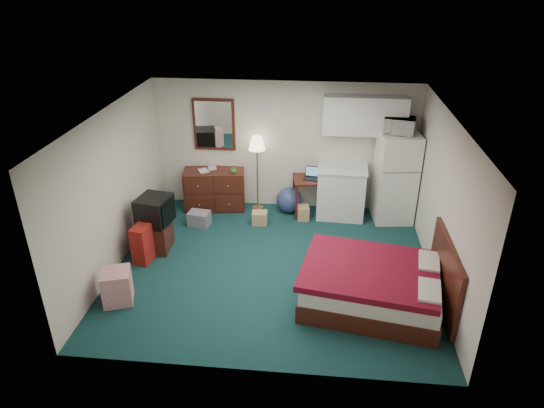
# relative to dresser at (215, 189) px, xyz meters

# --- Properties ---
(floor) EXTENTS (5.00, 4.50, 0.01)m
(floor) POSITION_rel_dresser_xyz_m (1.35, -1.98, -0.40)
(floor) COLOR black
(floor) RESTS_ON ground
(ceiling) EXTENTS (5.00, 4.50, 0.01)m
(ceiling) POSITION_rel_dresser_xyz_m (1.35, -1.98, 2.10)
(ceiling) COLOR beige
(ceiling) RESTS_ON walls
(walls) EXTENTS (5.01, 4.51, 2.50)m
(walls) POSITION_rel_dresser_xyz_m (1.35, -1.98, 0.85)
(walls) COLOR beige
(walls) RESTS_ON floor
(mirror) EXTENTS (0.80, 0.06, 1.00)m
(mirror) POSITION_rel_dresser_xyz_m (0.00, 0.24, 1.25)
(mirror) COLOR white
(mirror) RESTS_ON walls
(upper_cabinets) EXTENTS (1.50, 0.35, 0.70)m
(upper_cabinets) POSITION_rel_dresser_xyz_m (2.80, 0.10, 1.55)
(upper_cabinets) COLOR white
(upper_cabinets) RESTS_ON walls
(headboard) EXTENTS (0.06, 1.56, 1.00)m
(headboard) POSITION_rel_dresser_xyz_m (3.81, -2.78, 0.15)
(headboard) COLOR #380F0A
(headboard) RESTS_ON walls
(dresser) EXTENTS (1.23, 0.69, 0.80)m
(dresser) POSITION_rel_dresser_xyz_m (0.00, 0.00, 0.00)
(dresser) COLOR #380F0A
(dresser) RESTS_ON floor
(floor_lamp) EXTENTS (0.34, 0.34, 1.49)m
(floor_lamp) POSITION_rel_dresser_xyz_m (0.84, 0.07, 0.35)
(floor_lamp) COLOR tan
(floor_lamp) RESTS_ON floor
(desk) EXTENTS (0.67, 0.67, 0.74)m
(desk) POSITION_rel_dresser_xyz_m (1.85, -0.05, -0.03)
(desk) COLOR #380F0A
(desk) RESTS_ON floor
(exercise_ball) EXTENTS (0.56, 0.56, 0.50)m
(exercise_ball) POSITION_rel_dresser_xyz_m (1.47, -0.02, -0.15)
(exercise_ball) COLOR navy
(exercise_ball) RESTS_ON floor
(kitchen_counter) EXTENTS (0.91, 0.71, 0.96)m
(kitchen_counter) POSITION_rel_dresser_xyz_m (2.47, -0.07, 0.08)
(kitchen_counter) COLOR white
(kitchen_counter) RESTS_ON floor
(fridge) EXTENTS (0.77, 0.77, 1.69)m
(fridge) POSITION_rel_dresser_xyz_m (3.44, -0.10, 0.45)
(fridge) COLOR white
(fridge) RESTS_ON floor
(bed) EXTENTS (2.09, 1.75, 0.60)m
(bed) POSITION_rel_dresser_xyz_m (2.83, -2.78, -0.10)
(bed) COLOR #480816
(bed) RESTS_ON floor
(tv_stand) EXTENTS (0.50, 0.55, 0.49)m
(tv_stand) POSITION_rel_dresser_xyz_m (-0.69, -1.63, -0.15)
(tv_stand) COLOR #380F0A
(tv_stand) RESTS_ON floor
(suitcase) EXTENTS (0.31, 0.43, 0.64)m
(suitcase) POSITION_rel_dresser_xyz_m (-0.77, -2.01, -0.08)
(suitcase) COLOR maroon
(suitcase) RESTS_ON floor
(retail_box) EXTENTS (0.51, 0.51, 0.51)m
(retail_box) POSITION_rel_dresser_xyz_m (-0.78, -3.10, -0.15)
(retail_box) COLOR silver
(retail_box) RESTS_ON floor
(file_bin) EXTENTS (0.42, 0.34, 0.27)m
(file_bin) POSITION_rel_dresser_xyz_m (-0.15, -0.74, -0.26)
(file_bin) COLOR gray
(file_bin) RESTS_ON floor
(cardboard_box_a) EXTENTS (0.30, 0.26, 0.24)m
(cardboard_box_a) POSITION_rel_dresser_xyz_m (0.96, -0.57, -0.28)
(cardboard_box_a) COLOR tan
(cardboard_box_a) RESTS_ON floor
(cardboard_box_b) EXTENTS (0.26, 0.29, 0.26)m
(cardboard_box_b) POSITION_rel_dresser_xyz_m (1.76, -0.30, -0.27)
(cardboard_box_b) COLOR tan
(cardboard_box_b) RESTS_ON floor
(laptop) EXTENTS (0.33, 0.28, 0.20)m
(laptop) POSITION_rel_dresser_xyz_m (1.90, -0.07, 0.44)
(laptop) COLOR black
(laptop) RESTS_ON desk
(crt_tv) EXTENTS (0.60, 0.63, 0.47)m
(crt_tv) POSITION_rel_dresser_xyz_m (-0.66, -1.61, 0.33)
(crt_tv) COLOR black
(crt_tv) RESTS_ON tv_stand
(microwave) EXTENTS (0.57, 0.39, 0.36)m
(microwave) POSITION_rel_dresser_xyz_m (3.40, -0.09, 1.47)
(microwave) COLOR white
(microwave) RESTS_ON fridge
(book_a) EXTENTS (0.16, 0.10, 0.24)m
(book_a) POSITION_rel_dresser_xyz_m (-0.27, -0.09, 0.52)
(book_a) COLOR tan
(book_a) RESTS_ON dresser
(book_b) EXTENTS (0.16, 0.07, 0.21)m
(book_b) POSITION_rel_dresser_xyz_m (-0.12, 0.07, 0.51)
(book_b) COLOR tan
(book_b) RESTS_ON dresser
(mug) EXTENTS (0.14, 0.12, 0.12)m
(mug) POSITION_rel_dresser_xyz_m (0.40, -0.08, 0.46)
(mug) COLOR #498D36
(mug) RESTS_ON dresser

